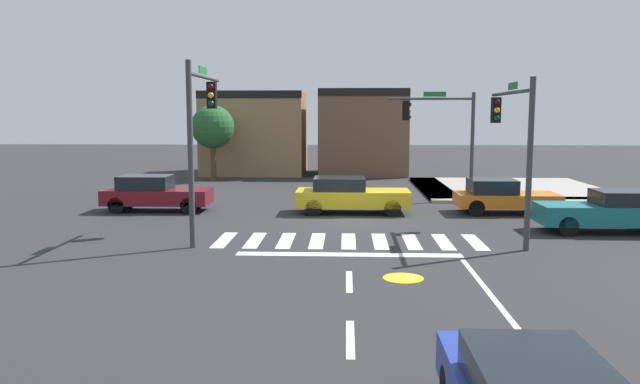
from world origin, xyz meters
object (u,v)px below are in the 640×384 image
car_yellow (350,195)px  car_teal (612,211)px  traffic_signal_northeast (442,125)px  roadside_tree (213,127)px  car_orange (502,196)px  traffic_signal_southwest (201,119)px  car_maroon (155,193)px  traffic_signal_southeast (513,129)px

car_yellow → car_teal: bearing=-23.0°
traffic_signal_northeast → roadside_tree: traffic_signal_northeast is taller
car_orange → traffic_signal_northeast: bearing=115.0°
traffic_signal_southwest → car_teal: bearing=-83.2°
roadside_tree → traffic_signal_northeast: bearing=-31.9°
traffic_signal_southwest → traffic_signal_northeast: size_ratio=1.11×
car_orange → car_maroon: (-14.98, -0.02, 0.05)m
car_maroon → traffic_signal_northeast: bearing=18.3°
traffic_signal_southeast → car_yellow: size_ratio=1.11×
car_teal → car_orange: bearing=-56.0°
car_maroon → car_orange: bearing=0.1°
car_maroon → traffic_signal_southwest: bearing=-59.2°
traffic_signal_southwest → car_yellow: traffic_signal_southwest is taller
traffic_signal_southeast → roadside_tree: bearing=38.4°
traffic_signal_northeast → car_orange: (2.00, -4.27, -2.94)m
car_teal → roadside_tree: roadside_tree is taller
roadside_tree → car_yellow: bearing=-55.8°
traffic_signal_southeast → roadside_tree: (-14.00, 17.64, -0.35)m
traffic_signal_southwest → traffic_signal_southeast: (10.43, 0.63, -0.32)m
traffic_signal_southwest → car_maroon: size_ratio=1.28×
traffic_signal_southwest → roadside_tree: bearing=11.1°
traffic_signal_southeast → car_yellow: traffic_signal_southeast is taller
car_teal → car_maroon: bearing=-13.1°
traffic_signal_southeast → car_orange: size_ratio=1.25×
traffic_signal_southwest → car_yellow: bearing=-41.4°
traffic_signal_southeast → car_teal: traffic_signal_southeast is taller
traffic_signal_northeast → car_orange: size_ratio=1.24×
car_yellow → traffic_signal_southeast: bearing=-42.8°
car_yellow → car_maroon: bearing=178.7°
traffic_signal_southwest → car_orange: bearing=-62.9°
car_maroon → car_teal: (17.79, -4.15, -0.01)m
car_orange → car_maroon: 14.98m
traffic_signal_southeast → traffic_signal_southwest: bearing=93.5°
traffic_signal_southwest → traffic_signal_southeast: size_ratio=1.10×
car_yellow → roadside_tree: roadside_tree is taller
car_yellow → car_teal: size_ratio=1.00×
traffic_signal_northeast → car_orange: 5.56m
car_yellow → car_teal: (9.30, -3.96, 0.00)m
traffic_signal_southwest → car_maroon: bearing=30.8°
traffic_signal_northeast → car_teal: traffic_signal_northeast is taller
car_orange → roadside_tree: (-15.06, 12.40, 2.63)m
traffic_signal_southwest → car_orange: size_ratio=1.38×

